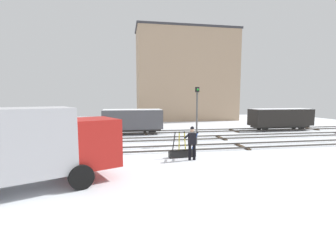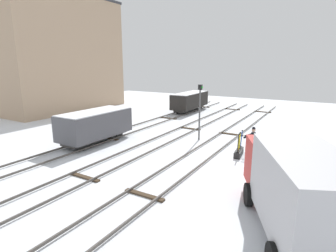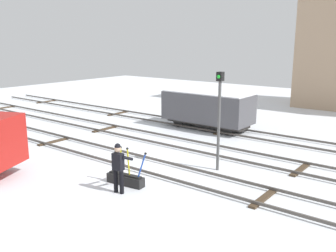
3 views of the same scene
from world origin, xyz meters
The scene contains 11 objects.
ground_plane centered at (0.00, 0.00, 0.00)m, with size 60.00×60.00×0.00m, color silver.
track_main_line centered at (0.00, 0.00, 0.11)m, with size 44.00×1.94×0.18m.
track_siding_near centered at (0.00, 3.62, 0.11)m, with size 44.00×1.94×0.18m.
track_siding_far centered at (0.00, 7.55, 0.11)m, with size 44.00×1.94×0.18m.
switch_lever_frame centered at (1.25, -1.95, 0.25)m, with size 1.74×0.54×1.45m.
rail_worker centered at (1.61, -2.63, 1.02)m, with size 0.59×0.71×1.80m.
delivery_truck centered at (-5.36, -5.63, 1.65)m, with size 6.57×4.54×2.94m.
signal_post centered at (3.13, 1.54, 2.46)m, with size 0.24×0.32×4.04m.
apartment_building centered at (7.34, 20.92, 6.64)m, with size 14.88×5.60×13.26m.
freight_car_far_end centered at (-1.15, 7.55, 1.31)m, with size 5.34×2.24×2.25m.
freight_car_back_track centered at (13.86, 7.55, 1.28)m, with size 6.35×2.17×2.20m.
Camera 2 is at (-14.18, -6.11, 5.42)m, focal length 28.43 mm.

